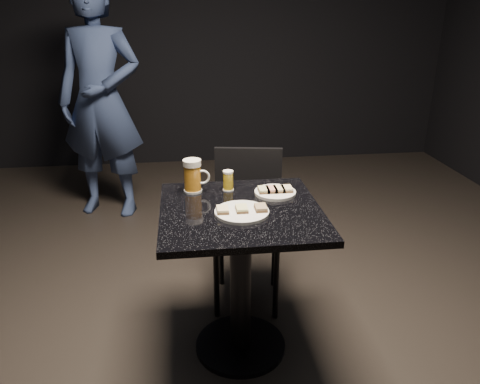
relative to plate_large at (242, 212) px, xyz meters
name	(u,v)px	position (x,y,z in m)	size (l,w,h in m)	color
floor	(240,347)	(0.00, 0.05, -0.76)	(6.00, 6.00, 0.00)	black
plate_large	(242,212)	(0.00, 0.00, 0.00)	(0.23, 0.23, 0.01)	white
plate_small	(275,192)	(0.18, 0.20, 0.00)	(0.19, 0.19, 0.01)	white
patron	(100,102)	(-0.84, 1.83, 0.14)	(0.65, 0.43, 1.79)	navy
table	(241,257)	(0.00, 0.05, -0.25)	(0.70, 0.70, 0.75)	black
beer_mug	(193,176)	(-0.20, 0.28, 0.07)	(0.13, 0.09, 0.16)	silver
beer_tumbler	(228,181)	(-0.03, 0.28, 0.04)	(0.05, 0.05, 0.10)	silver
chair	(248,216)	(0.10, 0.51, -0.26)	(0.43, 0.43, 0.85)	black
canapes_on_plate_large	(242,209)	(0.00, 0.00, 0.02)	(0.21, 0.07, 0.02)	#4C3521
canapes_on_plate_small	(275,189)	(0.18, 0.20, 0.02)	(0.16, 0.07, 0.02)	#4C3521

